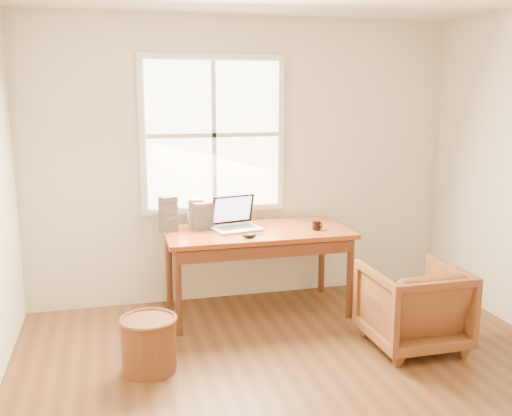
% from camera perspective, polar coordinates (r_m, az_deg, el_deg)
% --- Properties ---
extents(room_shell, '(4.04, 4.54, 2.64)m').
position_cam_1_polar(room_shell, '(3.32, 6.84, 0.96)').
color(room_shell, brown).
rests_on(room_shell, ground).
extents(desk, '(1.60, 0.80, 0.04)m').
position_cam_1_polar(desk, '(4.98, 0.10, -2.41)').
color(desk, brown).
rests_on(desk, room_shell).
extents(armchair, '(0.69, 0.71, 0.64)m').
position_cam_1_polar(armchair, '(4.58, 15.40, -9.40)').
color(armchair, brown).
rests_on(armchair, room_shell).
extents(wicker_stool, '(0.41, 0.41, 0.38)m').
position_cam_1_polar(wicker_stool, '(4.16, -10.66, -13.31)').
color(wicker_stool, brown).
rests_on(wicker_stool, room_shell).
extents(laptop, '(0.43, 0.44, 0.27)m').
position_cam_1_polar(laptop, '(4.92, -1.93, -0.74)').
color(laptop, '#B1B4B8').
rests_on(laptop, desk).
extents(mouse, '(0.13, 0.10, 0.04)m').
position_cam_1_polar(mouse, '(4.69, -0.67, -2.78)').
color(mouse, black).
rests_on(mouse, desk).
extents(coffee_mug, '(0.09, 0.09, 0.08)m').
position_cam_1_polar(coffee_mug, '(4.99, 6.06, -1.74)').
color(coffee_mug, black).
rests_on(coffee_mug, desk).
extents(cd_stack_a, '(0.15, 0.13, 0.26)m').
position_cam_1_polar(cd_stack_a, '(5.04, -6.03, -0.52)').
color(cd_stack_a, silver).
rests_on(cd_stack_a, desk).
extents(cd_stack_b, '(0.19, 0.18, 0.24)m').
position_cam_1_polar(cd_stack_b, '(4.99, -5.42, -0.76)').
color(cd_stack_b, '#2A292F').
rests_on(cd_stack_b, desk).
extents(cd_stack_c, '(0.16, 0.16, 0.30)m').
position_cam_1_polar(cd_stack_c, '(4.97, -8.78, -0.58)').
color(cd_stack_c, gray).
rests_on(cd_stack_c, desk).
extents(cd_stack_d, '(0.15, 0.14, 0.17)m').
position_cam_1_polar(cd_stack_d, '(5.21, -5.32, -0.66)').
color(cd_stack_d, '#B2B4BD').
rests_on(cd_stack_d, desk).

